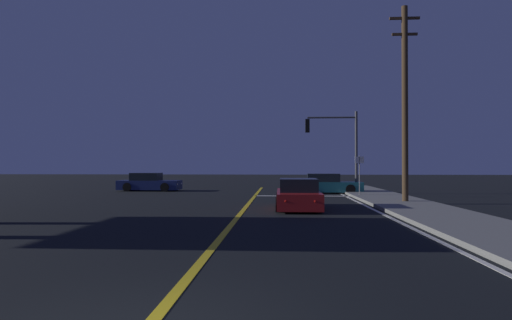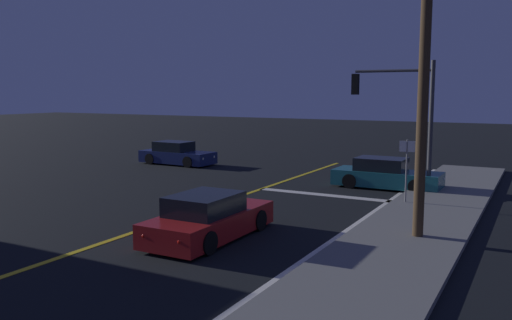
# 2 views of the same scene
# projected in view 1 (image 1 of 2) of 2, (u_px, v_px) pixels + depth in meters

# --- Properties ---
(sidewalk_right) EXTENTS (3.20, 42.20, 0.15)m
(sidewalk_right) POSITION_uv_depth(u_px,v_px,m) (437.00, 215.00, 16.05)
(sidewalk_right) COLOR slate
(sidewalk_right) RESTS_ON ground
(lane_line_center) EXTENTS (0.20, 39.85, 0.01)m
(lane_line_center) POSITION_uv_depth(u_px,v_px,m) (239.00, 215.00, 16.47)
(lane_line_center) COLOR gold
(lane_line_center) RESTS_ON ground
(lane_line_edge_right) EXTENTS (0.16, 39.85, 0.01)m
(lane_line_edge_right) POSITION_uv_depth(u_px,v_px,m) (387.00, 216.00, 16.15)
(lane_line_edge_right) COLOR silver
(lane_line_edge_right) RESTS_ON ground
(stop_bar) EXTENTS (5.85, 0.50, 0.01)m
(stop_bar) POSITION_uv_depth(u_px,v_px,m) (302.00, 196.00, 26.51)
(stop_bar) COLOR silver
(stop_bar) RESTS_ON ground
(car_far_approaching_teal) EXTENTS (4.71, 1.87, 1.34)m
(car_far_approaching_teal) POSITION_uv_depth(u_px,v_px,m) (326.00, 185.00, 29.24)
(car_far_approaching_teal) COLOR #195960
(car_far_approaching_teal) RESTS_ON ground
(car_side_waiting_navy) EXTENTS (4.59, 1.94, 1.34)m
(car_side_waiting_navy) POSITION_uv_depth(u_px,v_px,m) (149.00, 183.00, 31.87)
(car_side_waiting_navy) COLOR navy
(car_side_waiting_navy) RESTS_ON ground
(car_mid_block_red) EXTENTS (1.95, 4.58, 1.34)m
(car_mid_block_red) POSITION_uv_depth(u_px,v_px,m) (298.00, 196.00, 18.84)
(car_mid_block_red) COLOR maroon
(car_mid_block_red) RESTS_ON ground
(traffic_signal_near_right) EXTENTS (3.48, 0.28, 5.52)m
(traffic_signal_near_right) POSITION_uv_depth(u_px,v_px,m) (337.00, 139.00, 28.71)
(traffic_signal_near_right) COLOR #38383D
(traffic_signal_near_right) RESTS_ON ground
(utility_pole_right) EXTENTS (1.48, 0.30, 9.83)m
(utility_pole_right) POSITION_uv_depth(u_px,v_px,m) (405.00, 102.00, 21.22)
(utility_pole_right) COLOR #42301E
(utility_pole_right) RESTS_ON ground
(street_sign_corner) EXTENTS (0.56, 0.13, 2.49)m
(street_sign_corner) POSITION_uv_depth(u_px,v_px,m) (359.00, 169.00, 25.83)
(street_sign_corner) COLOR slate
(street_sign_corner) RESTS_ON ground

